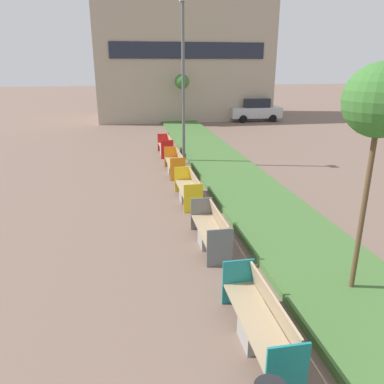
{
  "coord_description": "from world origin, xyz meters",
  "views": [
    {
      "loc": [
        -1.08,
        1.86,
        4.47
      ],
      "look_at": [
        0.9,
        13.03,
        0.6
      ],
      "focal_mm": 35.0,
      "sensor_mm": 36.0,
      "label": 1
    }
  ],
  "objects_px": {
    "street_lamp_post": "(183,77)",
    "bench_orange_frame": "(175,165)",
    "bench_grey_frame": "(211,232)",
    "bench_red_frame": "(166,148)",
    "parked_car_distant": "(255,110)",
    "bench_teal_frame": "(260,324)",
    "sapling_tree_far": "(182,82)",
    "sapling_tree_near": "(380,102)",
    "bench_yellow_frame": "(189,191)"
  },
  "relations": [
    {
      "from": "street_lamp_post",
      "to": "bench_red_frame",
      "type": "bearing_deg",
      "value": 106.57
    },
    {
      "from": "bench_teal_frame",
      "to": "sapling_tree_near",
      "type": "height_order",
      "value": "sapling_tree_near"
    },
    {
      "from": "bench_red_frame",
      "to": "sapling_tree_far",
      "type": "distance_m",
      "value": 10.47
    },
    {
      "from": "street_lamp_post",
      "to": "bench_orange_frame",
      "type": "bearing_deg",
      "value": -111.91
    },
    {
      "from": "bench_grey_frame",
      "to": "bench_yellow_frame",
      "type": "bearing_deg",
      "value": 90.0
    },
    {
      "from": "bench_orange_frame",
      "to": "sapling_tree_far",
      "type": "xyz_separation_m",
      "value": [
        2.34,
        13.38,
        2.85
      ]
    },
    {
      "from": "parked_car_distant",
      "to": "bench_red_frame",
      "type": "bearing_deg",
      "value": -126.51
    },
    {
      "from": "bench_teal_frame",
      "to": "bench_grey_frame",
      "type": "height_order",
      "value": "same"
    },
    {
      "from": "bench_teal_frame",
      "to": "bench_orange_frame",
      "type": "relative_size",
      "value": 1.05
    },
    {
      "from": "bench_teal_frame",
      "to": "parked_car_distant",
      "type": "bearing_deg",
      "value": 71.11
    },
    {
      "from": "bench_yellow_frame",
      "to": "bench_orange_frame",
      "type": "distance_m",
      "value": 3.57
    },
    {
      "from": "street_lamp_post",
      "to": "sapling_tree_far",
      "type": "xyz_separation_m",
      "value": [
        1.73,
        11.86,
        -0.74
      ]
    },
    {
      "from": "bench_grey_frame",
      "to": "sapling_tree_far",
      "type": "distance_m",
      "value": 20.7
    },
    {
      "from": "bench_yellow_frame",
      "to": "sapling_tree_far",
      "type": "bearing_deg",
      "value": 82.13
    },
    {
      "from": "bench_teal_frame",
      "to": "bench_orange_frame",
      "type": "xyz_separation_m",
      "value": [
        -0.0,
        10.65,
        -0.0
      ]
    },
    {
      "from": "bench_yellow_frame",
      "to": "street_lamp_post",
      "type": "height_order",
      "value": "street_lamp_post"
    },
    {
      "from": "bench_teal_frame",
      "to": "sapling_tree_far",
      "type": "height_order",
      "value": "sapling_tree_far"
    },
    {
      "from": "sapling_tree_near",
      "to": "sapling_tree_far",
      "type": "height_order",
      "value": "sapling_tree_near"
    },
    {
      "from": "bench_orange_frame",
      "to": "sapling_tree_near",
      "type": "distance_m",
      "value": 10.49
    },
    {
      "from": "bench_grey_frame",
      "to": "bench_yellow_frame",
      "type": "relative_size",
      "value": 0.99
    },
    {
      "from": "sapling_tree_near",
      "to": "sapling_tree_far",
      "type": "distance_m",
      "value": 23.0
    },
    {
      "from": "sapling_tree_far",
      "to": "bench_teal_frame",
      "type": "bearing_deg",
      "value": -95.56
    },
    {
      "from": "bench_teal_frame",
      "to": "sapling_tree_near",
      "type": "relative_size",
      "value": 0.52
    },
    {
      "from": "bench_red_frame",
      "to": "parked_car_distant",
      "type": "distance_m",
      "value": 14.07
    },
    {
      "from": "bench_red_frame",
      "to": "sapling_tree_far",
      "type": "bearing_deg",
      "value": 76.54
    },
    {
      "from": "sapling_tree_far",
      "to": "parked_car_distant",
      "type": "height_order",
      "value": "sapling_tree_far"
    },
    {
      "from": "bench_red_frame",
      "to": "sapling_tree_near",
      "type": "height_order",
      "value": "sapling_tree_near"
    },
    {
      "from": "sapling_tree_far",
      "to": "sapling_tree_near",
      "type": "bearing_deg",
      "value": -90.0
    },
    {
      "from": "bench_teal_frame",
      "to": "sapling_tree_far",
      "type": "relative_size",
      "value": 0.62
    },
    {
      "from": "bench_yellow_frame",
      "to": "parked_car_distant",
      "type": "height_order",
      "value": "parked_car_distant"
    },
    {
      "from": "parked_car_distant",
      "to": "bench_orange_frame",
      "type": "bearing_deg",
      "value": -119.05
    },
    {
      "from": "bench_teal_frame",
      "to": "parked_car_distant",
      "type": "relative_size",
      "value": 0.55
    },
    {
      "from": "bench_yellow_frame",
      "to": "bench_red_frame",
      "type": "relative_size",
      "value": 1.14
    },
    {
      "from": "bench_orange_frame",
      "to": "bench_red_frame",
      "type": "xyz_separation_m",
      "value": [
        -0.0,
        3.58,
        -0.01
      ]
    },
    {
      "from": "bench_teal_frame",
      "to": "bench_red_frame",
      "type": "distance_m",
      "value": 14.23
    },
    {
      "from": "bench_grey_frame",
      "to": "bench_orange_frame",
      "type": "height_order",
      "value": "same"
    },
    {
      "from": "sapling_tree_far",
      "to": "bench_yellow_frame",
      "type": "bearing_deg",
      "value": -97.87
    },
    {
      "from": "sapling_tree_far",
      "to": "parked_car_distant",
      "type": "bearing_deg",
      "value": 11.46
    },
    {
      "from": "bench_grey_frame",
      "to": "parked_car_distant",
      "type": "bearing_deg",
      "value": 68.2
    },
    {
      "from": "sapling_tree_far",
      "to": "parked_car_distant",
      "type": "distance_m",
      "value": 6.85
    },
    {
      "from": "sapling_tree_near",
      "to": "bench_yellow_frame",
      "type": "bearing_deg",
      "value": 111.18
    },
    {
      "from": "sapling_tree_near",
      "to": "parked_car_distant",
      "type": "height_order",
      "value": "sapling_tree_near"
    },
    {
      "from": "bench_grey_frame",
      "to": "bench_orange_frame",
      "type": "relative_size",
      "value": 0.96
    },
    {
      "from": "street_lamp_post",
      "to": "parked_car_distant",
      "type": "height_order",
      "value": "street_lamp_post"
    },
    {
      "from": "bench_teal_frame",
      "to": "parked_car_distant",
      "type": "xyz_separation_m",
      "value": [
        8.66,
        25.31,
        0.54
      ]
    },
    {
      "from": "bench_orange_frame",
      "to": "street_lamp_post",
      "type": "height_order",
      "value": "street_lamp_post"
    },
    {
      "from": "parked_car_distant",
      "to": "sapling_tree_far",
      "type": "bearing_deg",
      "value": -167.03
    },
    {
      "from": "bench_teal_frame",
      "to": "sapling_tree_far",
      "type": "distance_m",
      "value": 24.31
    },
    {
      "from": "bench_yellow_frame",
      "to": "sapling_tree_near",
      "type": "distance_m",
      "value": 7.36
    },
    {
      "from": "bench_orange_frame",
      "to": "sapling_tree_near",
      "type": "relative_size",
      "value": 0.49
    }
  ]
}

